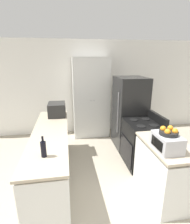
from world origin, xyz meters
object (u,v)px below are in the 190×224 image
object	(u,v)px
refrigerator	(129,113)
fruit_bowl	(169,132)
stove	(142,143)
microwave	(57,109)
wine_bottle	(43,149)
toaster_oven	(167,142)
pantry_cabinet	(91,98)

from	to	relation	value
refrigerator	fruit_bowl	world-z (taller)	refrigerator
stove	microwave	world-z (taller)	microwave
wine_bottle	toaster_oven	xyz separation A→B (m)	(1.63, -0.10, 0.00)
pantry_cabinet	wine_bottle	bearing A→B (deg)	-110.80
pantry_cabinet	refrigerator	world-z (taller)	pantry_cabinet
toaster_oven	fruit_bowl	bearing A→B (deg)	26.96
microwave	toaster_oven	world-z (taller)	microwave
microwave	stove	bearing A→B (deg)	-23.84
refrigerator	pantry_cabinet	bearing A→B (deg)	134.62
refrigerator	microwave	bearing A→B (deg)	-177.75
toaster_oven	microwave	bearing A→B (deg)	130.48
stove	refrigerator	size ratio (longest dim) A/B	0.62
refrigerator	microwave	xyz separation A→B (m)	(-1.69, -0.07, 0.19)
pantry_cabinet	microwave	bearing A→B (deg)	-134.75
pantry_cabinet	wine_bottle	world-z (taller)	pantry_cabinet
stove	toaster_oven	xyz separation A→B (m)	(-0.15, -1.05, 0.55)
toaster_oven	fruit_bowl	size ratio (longest dim) A/B	1.63
refrigerator	wine_bottle	size ratio (longest dim) A/B	6.05
stove	refrigerator	world-z (taller)	refrigerator
fruit_bowl	toaster_oven	bearing A→B (deg)	-153.04
pantry_cabinet	microwave	world-z (taller)	pantry_cabinet
pantry_cabinet	refrigerator	xyz separation A→B (m)	(0.81, -0.82, -0.21)
microwave	refrigerator	bearing A→B (deg)	2.25
refrigerator	microwave	world-z (taller)	refrigerator
stove	wine_bottle	size ratio (longest dim) A/B	3.76
pantry_cabinet	microwave	distance (m)	1.25
wine_bottle	toaster_oven	distance (m)	1.63
stove	fruit_bowl	distance (m)	1.27
fruit_bowl	wine_bottle	bearing A→B (deg)	176.63
microwave	wine_bottle	world-z (taller)	microwave
stove	pantry_cabinet	bearing A→B (deg)	116.14
pantry_cabinet	refrigerator	bearing A→B (deg)	-45.38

